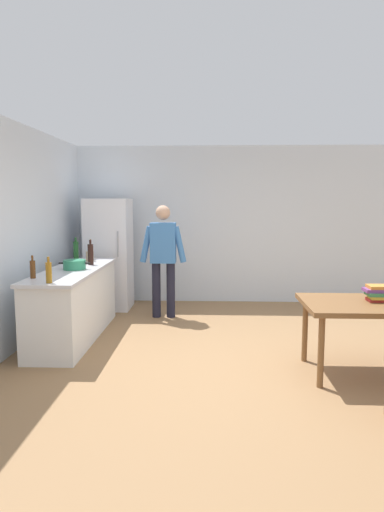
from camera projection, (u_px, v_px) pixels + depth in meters
The scene contains 14 objects.
ground_plane at pixel (232, 361), 4.88m from camera, with size 14.00×14.00×0.00m, color #936D47.
wall_back at pixel (224, 225), 7.69m from camera, with size 6.40×0.12×2.70m, color silver.
wall_left at pixel (4, 238), 5.01m from camera, with size 0.12×5.60×2.70m, color silver.
kitchen_counter at pixel (74, 303), 5.69m from camera, with size 0.64×2.20×0.90m.
refrigerator at pixel (109, 254), 7.22m from camera, with size 0.70×0.67×1.80m.
person at pixel (163, 254), 6.63m from camera, with size 0.70×0.22×1.70m.
dining_table at pixel (373, 310), 4.45m from camera, with size 1.40×0.90×0.75m.
cooking_pot at pixel (74, 265), 5.60m from camera, with size 0.40×0.28×0.12m.
utensil_jar at pixel (90, 256), 6.35m from camera, with size 0.11×0.11×0.32m.
bottle_wine_dark at pixel (91, 254), 6.00m from camera, with size 0.08×0.08×0.34m.
bottle_beer_brown at pixel (33, 269), 4.95m from camera, with size 0.06×0.06×0.26m.
bottle_wine_green at pixel (76, 251), 6.40m from camera, with size 0.08×0.08×0.34m.
bottle_oil_amber at pixel (49, 272), 4.67m from camera, with size 0.06×0.06×0.28m.
book_stack at pixel (379, 293), 4.48m from camera, with size 0.29×0.20×0.16m.
Camera 1 is at (-0.26, -4.71, 1.77)m, focal length 30.94 mm.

